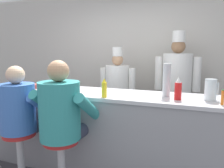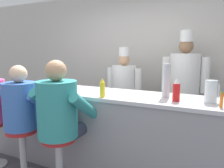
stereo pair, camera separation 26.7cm
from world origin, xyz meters
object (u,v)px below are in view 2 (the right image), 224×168
object	(u,v)px
mustard_bottle_yellow	(102,88)
water_pitcher_clear	(211,91)
breakfast_plate	(55,89)
diner_seated_blue	(23,109)
ketchup_bottle_red	(176,90)
cook_in_whites_far	(184,84)
cook_in_whites_near	(124,90)
coffee_mug_blue	(20,83)
hot_sauce_bottle_orange	(221,100)
diner_seated_teal	(60,113)
cup_stack_steel	(166,81)
cereal_bowl	(44,85)

from	to	relation	value
mustard_bottle_yellow	water_pitcher_clear	size ratio (longest dim) A/B	0.95
breakfast_plate	diner_seated_blue	size ratio (longest dim) A/B	0.17
ketchup_bottle_red	cook_in_whites_far	distance (m)	1.33
cook_in_whites_near	coffee_mug_blue	bearing A→B (deg)	-137.95
breakfast_plate	hot_sauce_bottle_orange	bearing A→B (deg)	-0.17
coffee_mug_blue	diner_seated_blue	world-z (taller)	diner_seated_blue
cook_in_whites_far	mustard_bottle_yellow	bearing A→B (deg)	-114.64
water_pitcher_clear	diner_seated_blue	distance (m)	2.15
mustard_bottle_yellow	diner_seated_teal	xyz separation A→B (m)	(-0.36, -0.31, -0.25)
water_pitcher_clear	cup_stack_steel	distance (m)	0.47
coffee_mug_blue	cook_in_whites_far	xyz separation A→B (m)	(2.21, 1.30, -0.04)
cup_stack_steel	cook_in_whites_near	distance (m)	1.41
coffee_mug_blue	diner_seated_teal	xyz separation A→B (m)	(1.17, -0.49, -0.19)
mustard_bottle_yellow	cup_stack_steel	bearing A→B (deg)	24.47
mustard_bottle_yellow	diner_seated_teal	bearing A→B (deg)	-139.07
mustard_bottle_yellow	cook_in_whites_near	world-z (taller)	cook_in_whites_near
ketchup_bottle_red	diner_seated_blue	world-z (taller)	diner_seated_blue
cook_in_whites_near	cook_in_whites_far	bearing A→B (deg)	11.08
mustard_bottle_yellow	cereal_bowl	bearing A→B (deg)	167.01
diner_seated_blue	hot_sauce_bottle_orange	bearing A→B (deg)	10.48
water_pitcher_clear	coffee_mug_blue	bearing A→B (deg)	-178.31
hot_sauce_bottle_orange	coffee_mug_blue	size ratio (longest dim) A/B	1.11
cook_in_whites_near	diner_seated_blue	bearing A→B (deg)	-111.59
diner_seated_blue	cook_in_whites_far	size ratio (longest dim) A/B	0.74
breakfast_plate	diner_seated_teal	world-z (taller)	diner_seated_teal
hot_sauce_bottle_orange	cook_in_whites_near	size ratio (longest dim) A/B	0.09
ketchup_bottle_red	cook_in_whites_near	size ratio (longest dim) A/B	0.15
hot_sauce_bottle_orange	diner_seated_teal	xyz separation A→B (m)	(-1.57, -0.39, -0.22)
cup_stack_steel	cook_in_whites_far	world-z (taller)	cook_in_whites_far
mustard_bottle_yellow	cereal_bowl	xyz separation A→B (m)	(-1.14, 0.26, -0.07)
ketchup_bottle_red	coffee_mug_blue	xyz separation A→B (m)	(-2.32, 0.02, -0.07)
diner_seated_teal	cook_in_whites_near	world-z (taller)	cook_in_whites_near
breakfast_plate	cereal_bowl	size ratio (longest dim) A/B	1.57
diner_seated_teal	water_pitcher_clear	bearing A→B (deg)	21.11
hot_sauce_bottle_orange	water_pitcher_clear	world-z (taller)	water_pitcher_clear
breakfast_plate	coffee_mug_blue	xyz separation A→B (m)	(-0.75, 0.09, 0.03)
ketchup_bottle_red	diner_seated_teal	bearing A→B (deg)	-157.77
water_pitcher_clear	cook_in_whites_far	xyz separation A→B (m)	(-0.43, 1.22, -0.12)
breakfast_plate	diner_seated_teal	distance (m)	0.60
mustard_bottle_yellow	hot_sauce_bottle_orange	world-z (taller)	mustard_bottle_yellow
diner_seated_teal	ketchup_bottle_red	bearing A→B (deg)	22.23
ketchup_bottle_red	hot_sauce_bottle_orange	world-z (taller)	ketchup_bottle_red
breakfast_plate	cook_in_whites_near	bearing A→B (deg)	68.18
coffee_mug_blue	hot_sauce_bottle_orange	bearing A→B (deg)	-2.08
cereal_bowl	cup_stack_steel	world-z (taller)	cup_stack_steel
mustard_bottle_yellow	cup_stack_steel	xyz separation A→B (m)	(0.65, 0.30, 0.09)
cook_in_whites_near	mustard_bottle_yellow	bearing A→B (deg)	-77.11
water_pitcher_clear	cereal_bowl	bearing A→B (deg)	179.80
mustard_bottle_yellow	coffee_mug_blue	size ratio (longest dim) A/B	1.61
water_pitcher_clear	breakfast_plate	xyz separation A→B (m)	(-1.89, -0.17, -0.10)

